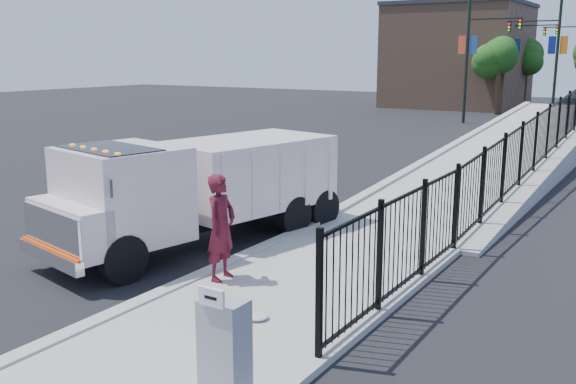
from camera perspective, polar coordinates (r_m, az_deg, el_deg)
The scene contains 16 objects.
ground at distance 12.58m, azimuth -7.08°, elevation -7.53°, with size 120.00×120.00×0.00m, color black.
sidewalk at distance 9.99m, azimuth -5.63°, elevation -12.48°, with size 3.55×12.00×0.12m, color #9E998E.
curb at distance 11.17m, azimuth -13.63°, elevation -9.93°, with size 0.30×12.00×0.16m, color #ADAAA3.
ramp at distance 26.08m, azimuth 19.52°, elevation 2.12°, with size 3.95×24.00×1.70m, color #9E998E.
iron_fence at distance 21.79m, azimuth 21.02°, elevation 2.57°, with size 0.10×28.00×1.80m, color black.
truck at distance 14.34m, azimuth -8.31°, elevation 0.61°, with size 3.76×7.48×2.45m.
worker at distance 11.82m, azimuth -5.97°, elevation -3.15°, with size 0.72×0.47×1.98m, color #51111E.
utility_cabinet at distance 7.96m, azimuth -5.66°, elevation -13.74°, with size 0.55×0.40×1.25m, color gray.
arrow_sign at distance 7.51m, azimuth -6.81°, elevation -9.28°, with size 0.35×0.04×0.22m, color white.
debris at distance 10.32m, azimuth -2.76°, elevation -10.96°, with size 0.37×0.37×0.09m, color silver.
light_pole_0 at distance 41.70m, azimuth 16.05°, elevation 11.87°, with size 3.77×0.22×8.00m.
light_pole_1 at distance 44.67m, azimuth 22.42°, elevation 11.42°, with size 3.77×0.22×8.00m.
light_pole_2 at distance 51.65m, azimuth 19.62°, elevation 11.60°, with size 3.77×0.22×8.00m.
tree_0 at distance 48.56m, azimuth 18.26°, elevation 11.21°, with size 2.63×2.63×5.32m.
tree_2 at distance 56.57m, azimuth 20.45°, elevation 11.10°, with size 2.56×2.56×5.28m.
building at distance 55.68m, azimuth 14.90°, elevation 11.50°, with size 10.00×10.00×8.00m, color #8C664C.
Camera 1 is at (7.51, -9.17, 4.21)m, focal length 40.00 mm.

